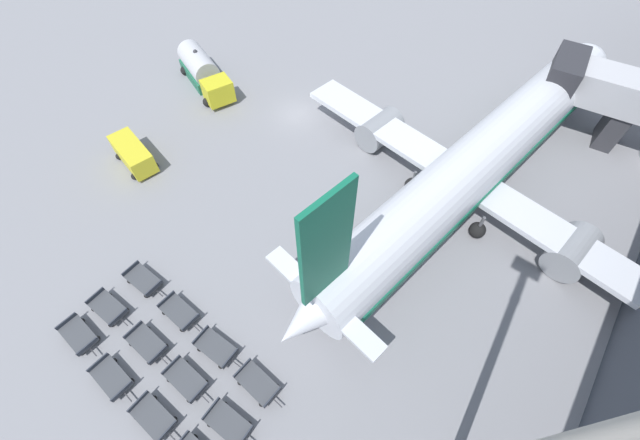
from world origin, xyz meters
The scene contains 16 objects.
ground_plane centered at (0.00, 0.00, 0.00)m, with size 500.00×500.00×0.00m, color gray.
airplane centered at (17.00, 0.76, 3.11)m, with size 31.70×39.49×13.23m.
fuel_tanker_primary centered at (-10.82, -2.09, 1.34)m, with size 9.05×5.45×3.23m.
service_van centered at (-6.87, -13.68, 1.13)m, with size 5.04×3.04×2.08m.
baggage_dolly_row_near_col_a centered at (3.07, -25.55, 0.46)m, with size 3.34×1.63×0.92m.
baggage_dolly_row_near_col_b centered at (6.95, -25.82, 0.46)m, with size 3.34×1.63×0.92m.
baggage_dolly_row_near_col_c centered at (10.67, -25.64, 0.46)m, with size 3.31×1.56×0.92m.
baggage_dolly_row_mid_a_col_a centered at (2.98, -23.30, 0.46)m, with size 3.33×1.60×0.92m.
baggage_dolly_row_mid_a_col_b centered at (6.94, -23.22, 0.46)m, with size 3.32×1.58×0.92m.
baggage_dolly_row_mid_a_col_c centered at (10.55, -23.16, 0.46)m, with size 3.32×1.59×0.92m.
baggage_dolly_row_mid_a_col_d centered at (14.23, -23.27, 0.46)m, with size 3.34×1.65×0.92m.
baggage_dolly_row_mid_b_col_a centered at (3.13, -20.57, 0.46)m, with size 3.32×1.59×0.92m.
baggage_dolly_row_mid_b_col_b centered at (6.94, -20.60, 0.46)m, with size 3.33×1.60×0.92m.
baggage_dolly_row_mid_b_col_c centered at (10.57, -20.74, 0.46)m, with size 3.34×1.64×0.92m.
baggage_dolly_row_mid_b_col_d centered at (14.07, -20.70, 0.46)m, with size 3.34×1.64×0.92m.
apron_light_mast centered at (25.12, -17.62, 14.85)m, with size 2.00×0.70×26.46m.
Camera 1 is at (20.44, -22.89, 24.98)m, focal length 22.00 mm.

